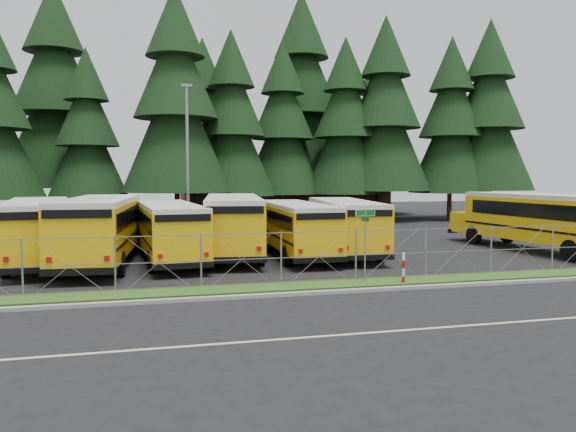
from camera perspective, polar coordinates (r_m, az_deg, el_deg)
The scene contains 28 objects.
ground at distance 23.53m, azimuth 8.29°, elevation -5.95°, with size 120.00×120.00×0.00m, color black.
curb at distance 20.74m, azimuth 11.60°, elevation -7.18°, with size 50.00×0.25×0.12m, color gray.
grass_verge at distance 21.99m, azimuth 10.00°, elevation -6.59°, with size 50.00×1.40×0.06m, color #204914.
road_lane_line at distance 16.59m, azimuth 19.11°, elevation -10.37°, with size 50.00×0.12×0.01m, color beige.
chainlink_fence at distance 22.46m, azimuth 9.29°, elevation -3.85°, with size 44.00×0.10×2.00m, color gray, non-canonical shape.
brick_building at distance 63.18m, azimuth -0.61°, elevation 3.13°, with size 22.00×10.00×6.00m, color maroon.
bus_0 at distance 28.28m, azimuth -23.95°, elevation -1.53°, with size 2.67×11.32×2.97m, color #EEB607, non-canonical shape.
bus_1 at distance 27.15m, azimuth -18.43°, elevation -1.48°, with size 2.78×11.77×3.09m, color #EEB607, non-canonical shape.
bus_2 at distance 27.37m, azimuth -12.02°, elevation -1.65°, with size 2.50×10.58×2.77m, color #EEB607, non-canonical shape.
bus_3 at distance 28.79m, azimuth -5.63°, elevation -1.02°, with size 2.75×11.64×3.05m, color #EEB607, non-canonical shape.
bus_4 at distance 28.40m, azimuth 0.65°, elevation -1.41°, with size 2.45×10.37×2.72m, color #EEB607, non-canonical shape.
bus_5 at distance 29.47m, azimuth 5.66°, elevation -1.13°, with size 2.53×10.74×2.82m, color #EEB607, non-canonical shape.
bus_east at distance 33.05m, azimuth 24.13°, elevation -0.64°, with size 2.81×11.88×3.12m, color #EEB607, non-canonical shape.
street_sign at distance 21.67m, azimuth 7.85°, elevation -1.37°, with size 0.83×0.55×2.81m.
striped_bollard at distance 21.72m, azimuth 11.65°, elevation -5.22°, with size 0.11×0.11×1.20m, color #B20C0C.
light_standard at distance 38.25m, azimuth -10.18°, elevation 6.16°, with size 0.70×0.35×10.14m.
conifer_2 at distance 47.78m, azimuth -19.70°, elevation 7.51°, with size 6.44×6.44×14.25m, color black, non-canonical shape.
conifer_3 at distance 45.82m, azimuth -11.31°, elevation 10.81°, with size 8.59×8.59×19.00m, color black, non-canonical shape.
conifer_4 at distance 48.17m, azimuth -5.77°, elevation 8.97°, with size 7.40×7.40×16.37m, color black, non-canonical shape.
conifer_5 at distance 51.99m, azimuth -0.56°, elevation 8.66°, with size 7.43×7.43×16.42m, color black, non-canonical shape.
conifer_6 at distance 52.07m, azimuth 5.84°, elevation 8.79°, with size 7.55×7.55×16.71m, color black, non-canonical shape.
conifer_7 at distance 52.74m, azimuth 9.83°, elevation 9.73°, with size 8.41×8.41×18.61m, color black, non-canonical shape.
conifer_8 at distance 55.13m, azimuth 16.22°, elevation 8.54°, with size 7.69×7.69×17.01m, color black, non-canonical shape.
conifer_9 at distance 56.59m, azimuth 19.71°, elevation 9.20°, with size 8.45×8.45×18.68m, color black, non-canonical shape.
conifer_10 at distance 53.47m, azimuth -22.54°, elevation 10.64°, with size 9.46×9.46×20.92m, color black, non-canonical shape.
conifer_11 at distance 56.81m, azimuth -8.61°, elevation 8.84°, with size 7.98×7.98×17.64m, color black, non-canonical shape.
conifer_12 at distance 57.54m, azimuth 1.37°, elevation 11.24°, with size 10.16×10.16×22.46m, color black, non-canonical shape.
conifer_13 at distance 60.90m, azimuth 9.20°, elevation 8.69°, with size 8.14×8.14×18.01m, color black, non-canonical shape.
Camera 1 is at (-8.92, -21.38, 4.09)m, focal length 35.00 mm.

